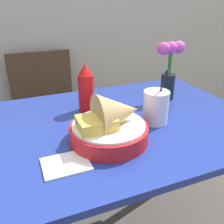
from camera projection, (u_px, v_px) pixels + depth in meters
dining_table at (119, 147)px, 1.00m from camera, size 1.05×0.74×0.75m
chair_far_window at (46, 107)px, 1.65m from camera, size 0.40×0.40×0.86m
food_basket at (112, 124)px, 0.80m from camera, size 0.26×0.26×0.17m
ketchup_bottle at (86, 89)px, 0.99m from camera, size 0.06×0.06×0.20m
drink_cup at (156, 108)px, 0.92m from camera, size 0.09×0.09×0.21m
flower_vase at (169, 67)px, 1.09m from camera, size 0.13×0.06×0.26m
napkin at (66, 164)px, 0.70m from camera, size 0.13×0.10×0.01m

